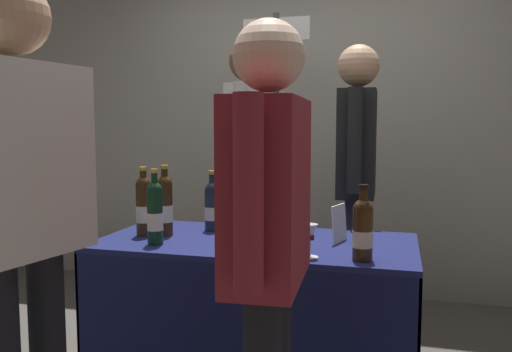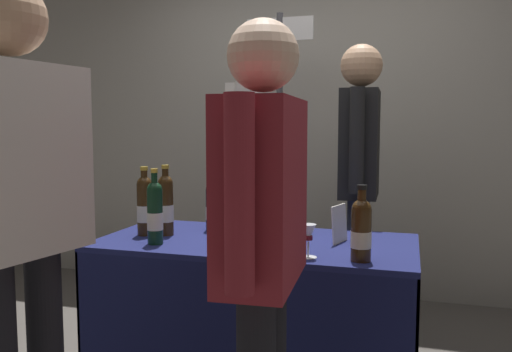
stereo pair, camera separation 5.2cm
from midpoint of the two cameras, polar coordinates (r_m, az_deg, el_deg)
The scene contains 20 objects.
back_partition at distance 4.05m, azimuth 6.01°, elevation 6.00°, with size 6.21×0.12×2.65m, color #9E998E.
tasting_table at distance 2.51m, azimuth -0.60°, elevation -12.27°, with size 1.46×0.72×0.75m.
featured_wine_bottle at distance 2.38m, azimuth -11.62°, elevation -3.90°, with size 0.07×0.07×0.34m.
display_bottle_0 at distance 2.09m, azimuth 10.92°, elevation -5.65°, with size 0.08×0.08×0.30m.
display_bottle_1 at distance 2.65m, azimuth -5.34°, elevation -3.20°, with size 0.08×0.08×0.31m.
display_bottle_2 at distance 2.45m, azimuth -0.73°, elevation -3.34°, with size 0.08×0.08×0.36m.
display_bottle_3 at distance 2.65m, azimuth -1.15°, elevation -2.85°, with size 0.08×0.08×0.34m.
display_bottle_4 at distance 2.58m, azimuth -12.75°, elevation -3.12°, with size 0.08×0.08×0.33m.
display_bottle_5 at distance 2.18m, azimuth 3.52°, elevation -5.07°, with size 0.07×0.07×0.31m.
display_bottle_6 at distance 2.56m, azimuth -10.51°, elevation -3.08°, with size 0.08×0.08×0.34m.
display_bottle_7 at distance 2.57m, azimuth 3.38°, elevation -3.06°, with size 0.07×0.07×0.34m.
wine_glass_near_vendor at distance 2.19m, azimuth 0.09°, elevation -5.93°, with size 0.07×0.07×0.14m.
wine_glass_mid at distance 2.12m, azimuth 5.23°, elevation -6.38°, with size 0.07×0.07×0.14m.
wine_glass_near_taster at distance 2.85m, azimuth -11.36°, elevation -3.11°, with size 0.07×0.07×0.15m.
brochure_stand at distance 2.41m, azimuth 8.49°, elevation -5.17°, with size 0.14×0.01×0.17m, color silver.
vendor_presenter at distance 3.06m, azimuth -1.13°, elevation 1.81°, with size 0.25×0.63×1.78m.
vendor_assistant at distance 3.09m, azimuth 10.51°, elevation 1.14°, with size 0.24×0.56×1.75m.
taster_foreground_right at distance 1.62m, azimuth 0.45°, elevation -5.79°, with size 0.23×0.63×1.60m.
taster_foreground_left at distance 1.83m, azimuth -25.30°, elevation -2.06°, with size 0.29×0.63×1.74m.
booth_signpost at distance 3.46m, azimuth 1.76°, elevation 4.08°, with size 0.44×0.04×2.01m.
Camera 1 is at (0.63, -2.31, 1.28)m, focal length 36.54 mm.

